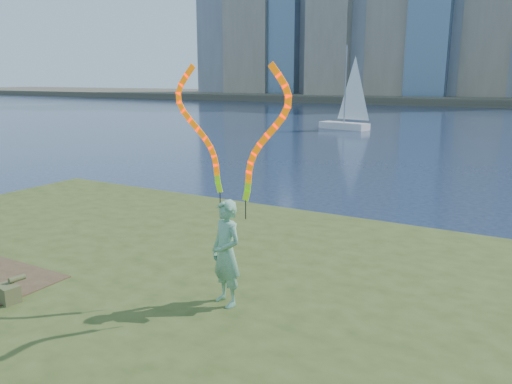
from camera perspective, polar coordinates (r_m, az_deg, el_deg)
The scene contains 6 objects.
ground at distance 10.89m, azimuth -11.00°, elevation -11.02°, with size 320.00×320.00×0.00m, color #192640.
grassy_knoll at distance 9.32m, azimuth -20.56°, elevation -13.64°, with size 20.00×18.00×0.80m.
far_shore at distance 102.75m, azimuth 26.41°, elevation 9.48°, with size 320.00×40.00×1.20m, color #484435.
woman_with_ribbons at distance 7.82m, azimuth -3.27°, elevation -3.27°, with size 1.94×0.82×4.10m.
canvas_bag at distance 9.24m, azimuth -26.44°, elevation -10.23°, with size 0.44×0.49×0.38m.
sailboat at distance 44.41m, azimuth 10.33°, elevation 8.64°, with size 4.74×2.49×7.14m.
Camera 1 is at (6.62, -7.47, 4.37)m, focal length 35.00 mm.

